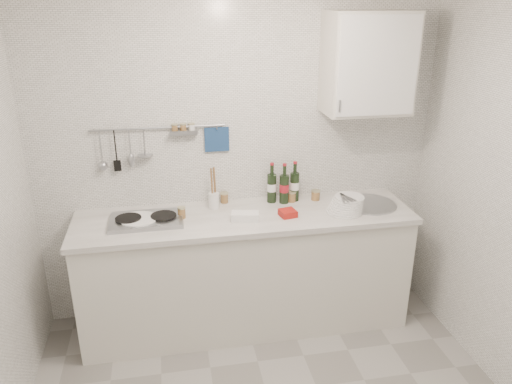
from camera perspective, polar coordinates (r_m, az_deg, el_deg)
back_wall at (r=3.76m, az=-2.03°, el=3.86°), size 3.00×0.02×2.50m
counter at (r=3.83m, az=-1.08°, el=-9.22°), size 2.44×0.64×0.96m
wall_rail at (r=3.64m, az=-11.34°, el=5.74°), size 0.98×0.09×0.34m
wall_cabinet at (r=3.68m, az=12.71°, el=14.15°), size 0.60×0.38×0.70m
plate_stack_hob at (r=3.54m, az=-13.36°, el=-3.26°), size 0.28×0.27×0.04m
plate_stack_sink at (r=3.69m, az=10.32°, el=-1.44°), size 0.28×0.27×0.12m
wine_bottles at (r=3.77m, az=3.17°, el=1.09°), size 0.25×0.11×0.31m
butter_dish at (r=3.50m, az=-1.25°, el=-2.80°), size 0.21×0.13×0.06m
strawberry_punnet at (r=3.57m, az=3.65°, el=-2.43°), size 0.13×0.13×0.05m
utensil_crock at (r=3.70m, az=-4.85°, el=-0.72°), size 0.08×0.08×0.32m
jar_a at (r=3.80m, az=-3.64°, el=-0.63°), size 0.06×0.06×0.08m
jar_b at (r=3.82m, az=4.09°, el=-0.51°), size 0.07×0.07×0.08m
jar_c at (r=3.87m, az=6.82°, el=-0.34°), size 0.07×0.07×0.08m
jar_d at (r=3.57m, az=-8.50°, el=-2.33°), size 0.06×0.06×0.08m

